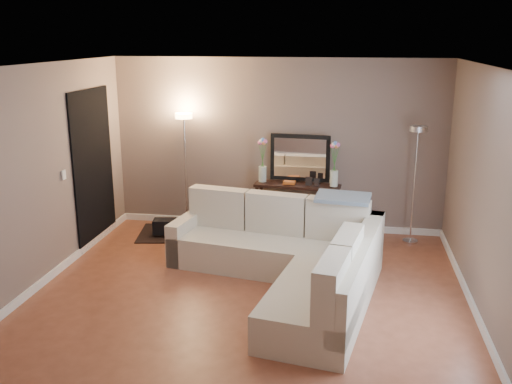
% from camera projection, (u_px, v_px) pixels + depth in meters
% --- Properties ---
extents(floor, '(5.00, 5.50, 0.01)m').
position_uv_depth(floor, '(244.00, 307.00, 6.33)').
color(floor, brown).
rests_on(floor, ground).
extents(ceiling, '(5.00, 5.50, 0.01)m').
position_uv_depth(ceiling, '(243.00, 67.00, 5.64)').
color(ceiling, white).
rests_on(ceiling, ground).
extents(wall_back, '(5.00, 0.02, 2.60)m').
position_uv_depth(wall_back, '(277.00, 145.00, 8.61)').
color(wall_back, '#78665C').
rests_on(wall_back, ground).
extents(wall_front, '(5.00, 0.02, 2.60)m').
position_uv_depth(wall_front, '(157.00, 317.00, 3.36)').
color(wall_front, '#78665C').
rests_on(wall_front, ground).
extents(wall_left, '(0.02, 5.50, 2.60)m').
position_uv_depth(wall_left, '(24.00, 184.00, 6.38)').
color(wall_left, '#78665C').
rests_on(wall_left, ground).
extents(wall_right, '(0.02, 5.50, 2.60)m').
position_uv_depth(wall_right, '(495.00, 205.00, 5.59)').
color(wall_right, '#78665C').
rests_on(wall_right, ground).
extents(baseboard_back, '(5.00, 0.03, 0.10)m').
position_uv_depth(baseboard_back, '(276.00, 224.00, 8.92)').
color(baseboard_back, white).
rests_on(baseboard_back, ground).
extents(baseboard_left, '(0.03, 5.50, 0.10)m').
position_uv_depth(baseboard_left, '(37.00, 286.00, 6.71)').
color(baseboard_left, white).
rests_on(baseboard_left, ground).
extents(baseboard_right, '(0.03, 5.50, 0.10)m').
position_uv_depth(baseboard_right, '(479.00, 320.00, 5.93)').
color(baseboard_right, white).
rests_on(baseboard_right, ground).
extents(doorway, '(0.02, 1.20, 2.20)m').
position_uv_depth(doorway, '(94.00, 168.00, 8.05)').
color(doorway, black).
rests_on(doorway, ground).
extents(switch_plate, '(0.02, 0.08, 0.12)m').
position_uv_depth(switch_plate, '(64.00, 175.00, 7.21)').
color(switch_plate, white).
rests_on(switch_plate, ground).
extents(sectional_sofa, '(2.76, 2.95, 0.93)m').
position_uv_depth(sectional_sofa, '(292.00, 257.00, 6.81)').
color(sectional_sofa, beige).
rests_on(sectional_sofa, floor).
extents(throw_blanket, '(0.71, 0.47, 0.09)m').
position_uv_depth(throw_blanket, '(343.00, 197.00, 7.09)').
color(throw_blanket, slate).
rests_on(throw_blanket, sectional_sofa).
extents(console_table, '(1.29, 0.45, 0.78)m').
position_uv_depth(console_table, '(292.00, 206.00, 8.53)').
color(console_table, black).
rests_on(console_table, floor).
extents(leaning_mirror, '(0.89, 0.12, 0.70)m').
position_uv_depth(leaning_mirror, '(300.00, 158.00, 8.47)').
color(leaning_mirror, black).
rests_on(leaning_mirror, console_table).
extents(table_decor, '(0.54, 0.14, 0.13)m').
position_uv_depth(table_decor, '(297.00, 182.00, 8.38)').
color(table_decor, '#C15D22').
rests_on(table_decor, console_table).
extents(flower_vase_left, '(0.15, 0.13, 0.67)m').
position_uv_depth(flower_vase_left, '(263.00, 163.00, 8.47)').
color(flower_vase_left, silver).
rests_on(flower_vase_left, console_table).
extents(flower_vase_right, '(0.15, 0.13, 0.67)m').
position_uv_depth(flower_vase_right, '(334.00, 167.00, 8.21)').
color(flower_vase_right, silver).
rests_on(flower_vase_right, console_table).
extents(floor_lamp_lit, '(0.29, 0.29, 1.78)m').
position_uv_depth(floor_lamp_lit, '(185.00, 148.00, 8.64)').
color(floor_lamp_lit, silver).
rests_on(floor_lamp_lit, floor).
extents(floor_lamp_unlit, '(0.29, 0.29, 1.70)m').
position_uv_depth(floor_lamp_unlit, '(416.00, 161.00, 7.98)').
color(floor_lamp_unlit, silver).
rests_on(floor_lamp_unlit, floor).
extents(charcoal_rug, '(1.29, 1.05, 0.02)m').
position_uv_depth(charcoal_rug, '(178.00, 233.00, 8.64)').
color(charcoal_rug, black).
rests_on(charcoal_rug, floor).
extents(black_bag, '(0.36, 0.28, 0.21)m').
position_uv_depth(black_bag, '(165.00, 226.00, 8.52)').
color(black_bag, black).
rests_on(black_bag, charcoal_rug).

